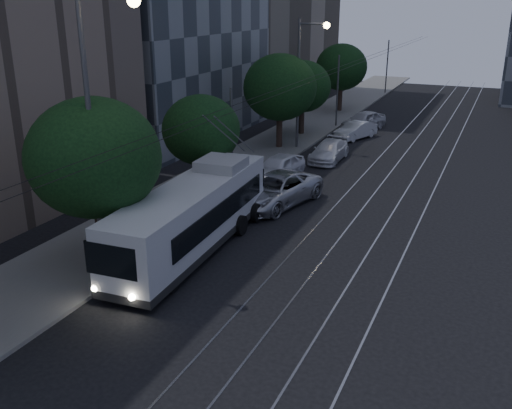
{
  "coord_description": "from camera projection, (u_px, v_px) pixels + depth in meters",
  "views": [
    {
      "loc": [
        7.92,
        -16.63,
        10.28
      ],
      "look_at": [
        -1.33,
        4.25,
        2.04
      ],
      "focal_mm": 40.0,
      "sensor_mm": 36.0,
      "label": 1
    }
  ],
  "objects": [
    {
      "name": "streetlamp_far",
      "position": [
        304.0,
        72.0,
        39.62
      ],
      "size": [
        2.23,
        0.44,
        9.1
      ],
      "color": "#515153",
      "rests_on": "ground"
    },
    {
      "name": "streetlamp_near",
      "position": [
        98.0,
        114.0,
        20.26
      ],
      "size": [
        2.59,
        0.44,
        10.79
      ],
      "color": "#515153",
      "rests_on": "ground"
    },
    {
      "name": "tree_2",
      "position": [
        201.0,
        130.0,
        29.6
      ],
      "size": [
        4.08,
        4.08,
        5.72
      ],
      "color": "black",
      "rests_on": "ground"
    },
    {
      "name": "tree_4",
      "position": [
        302.0,
        87.0,
        44.52
      ],
      "size": [
        4.47,
        4.47,
        5.89
      ],
      "color": "black",
      "rests_on": "ground"
    },
    {
      "name": "tram_rails",
      "position": [
        408.0,
        167.0,
        37.05
      ],
      "size": [
        4.52,
        90.0,
        0.02
      ],
      "color": "#95959D",
      "rests_on": "ground"
    },
    {
      "name": "car_white_b",
      "position": [
        329.0,
        151.0,
        38.39
      ],
      "size": [
        1.86,
        4.57,
        1.32
      ],
      "primitive_type": "imported",
      "rotation": [
        0.0,
        0.0,
        -0.0
      ],
      "color": "silver",
      "rests_on": "ground"
    },
    {
      "name": "sidewalk",
      "position": [
        266.0,
        150.0,
        40.85
      ],
      "size": [
        5.0,
        90.0,
        0.15
      ],
      "primitive_type": "cube",
      "color": "slate",
      "rests_on": "ground"
    },
    {
      "name": "tree_5",
      "position": [
        341.0,
        67.0,
        53.84
      ],
      "size": [
        4.82,
        4.82,
        6.43
      ],
      "color": "black",
      "rests_on": "ground"
    },
    {
      "name": "car_white_c",
      "position": [
        355.0,
        130.0,
        44.39
      ],
      "size": [
        2.78,
        4.28,
        1.33
      ],
      "primitive_type": "imported",
      "rotation": [
        0.0,
        0.0,
        -0.37
      ],
      "color": "silver",
      "rests_on": "ground"
    },
    {
      "name": "tree_1",
      "position": [
        94.0,
        158.0,
        22.1
      ],
      "size": [
        5.23,
        5.23,
        6.85
      ],
      "color": "black",
      "rests_on": "ground"
    },
    {
      "name": "trolleybus",
      "position": [
        194.0,
        215.0,
        24.38
      ],
      "size": [
        2.96,
        11.53,
        5.63
      ],
      "rotation": [
        0.0,
        0.0,
        0.05
      ],
      "color": "silver",
      "rests_on": "ground"
    },
    {
      "name": "ground",
      "position": [
        242.0,
        298.0,
        20.81
      ],
      "size": [
        120.0,
        120.0,
        0.0
      ],
      "primitive_type": "plane",
      "color": "black",
      "rests_on": "ground"
    },
    {
      "name": "car_white_d",
      "position": [
        363.0,
        121.0,
        47.46
      ],
      "size": [
        3.43,
        4.9,
        1.55
      ],
      "primitive_type": "imported",
      "rotation": [
        0.0,
        0.0,
        -0.39
      ],
      "color": "silver",
      "rests_on": "ground"
    },
    {
      "name": "tree_3",
      "position": [
        280.0,
        87.0,
        40.21
      ],
      "size": [
        5.21,
        5.21,
        6.78
      ],
      "color": "black",
      "rests_on": "ground"
    },
    {
      "name": "overhead_wires",
      "position": [
        301.0,
        106.0,
        38.73
      ],
      "size": [
        2.23,
        90.0,
        6.0
      ],
      "color": "black",
      "rests_on": "ground"
    },
    {
      "name": "car_white_a",
      "position": [
        278.0,
        168.0,
        34.19
      ],
      "size": [
        2.36,
        4.69,
        1.53
      ],
      "primitive_type": "imported",
      "rotation": [
        0.0,
        0.0,
        -0.13
      ],
      "color": "white",
      "rests_on": "ground"
    },
    {
      "name": "pickup_silver",
      "position": [
        275.0,
        190.0,
        30.0
      ],
      "size": [
        4.06,
        6.45,
        1.66
      ],
      "primitive_type": "imported",
      "rotation": [
        0.0,
        0.0,
        -0.23
      ],
      "color": "#BABBC2",
      "rests_on": "ground"
    }
  ]
}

